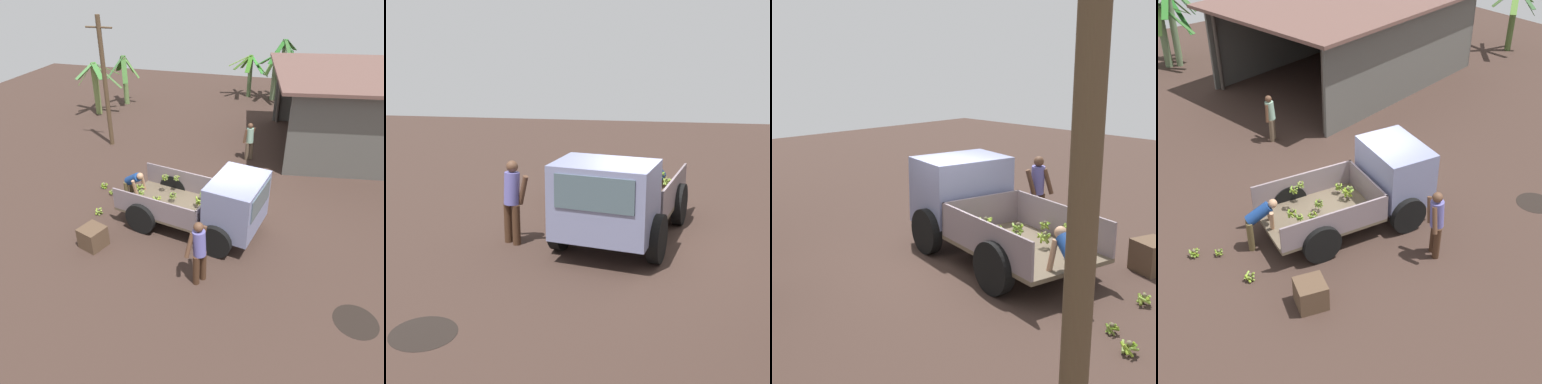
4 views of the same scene
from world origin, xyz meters
TOP-DOWN VIEW (x-y plane):
  - ground at (0.00, 0.00)m, footprint 36.00×36.00m
  - mud_patch_0 at (3.66, -3.22)m, footprint 0.99×0.99m
  - cargo_truck at (0.03, -0.86)m, footprint 4.47×2.79m
  - person_foreground_visitor at (-0.04, -2.92)m, footprint 0.56×0.67m
  - person_worker_loading at (-3.01, -0.04)m, footprint 0.80×0.71m
  - banana_bunch_on_ground_0 at (-3.99, 0.26)m, footprint 0.22×0.22m
  - banana_bunch_on_ground_1 at (-4.46, 0.60)m, footprint 0.26×0.26m
  - banana_bunch_on_ground_2 at (-3.86, -0.95)m, footprint 0.27×0.27m
  - wooden_crate_0 at (-3.23, -2.41)m, footprint 0.79×0.79m

SIDE VIEW (x-z plane):
  - ground at x=0.00m, z-range 0.00..0.00m
  - mud_patch_0 at x=3.66m, z-range 0.00..0.01m
  - banana_bunch_on_ground_0 at x=-3.99m, z-range 0.01..0.19m
  - banana_bunch_on_ground_1 at x=-4.46m, z-range 0.01..0.22m
  - banana_bunch_on_ground_2 at x=-3.86m, z-range 0.01..0.23m
  - wooden_crate_0 at x=-3.23m, z-range 0.00..0.61m
  - person_worker_loading at x=-3.01m, z-range 0.13..1.40m
  - person_foreground_visitor at x=-0.04m, z-range 0.10..1.85m
  - cargo_truck at x=0.03m, z-range 0.05..1.97m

